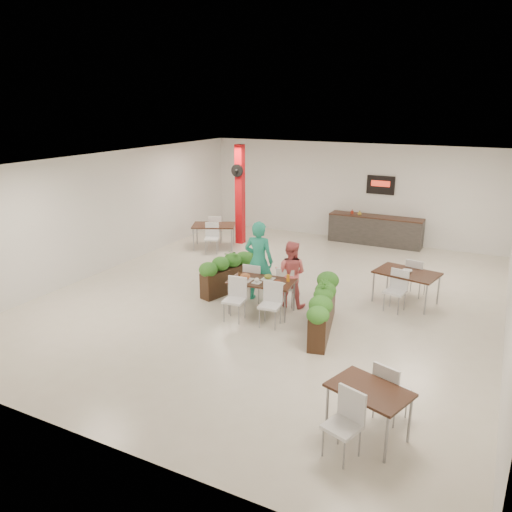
{
  "coord_description": "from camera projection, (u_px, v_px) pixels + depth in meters",
  "views": [
    {
      "loc": [
        4.65,
        -10.18,
        4.47
      ],
      "look_at": [
        -0.26,
        -0.47,
        1.1
      ],
      "focal_mm": 35.0,
      "sensor_mm": 36.0,
      "label": 1
    }
  ],
  "objects": [
    {
      "name": "planter_left",
      "position": [
        233.0,
        270.0,
        12.24
      ],
      "size": [
        0.84,
        1.92,
        1.04
      ],
      "rotation": [
        0.0,
        0.0,
        1.29
      ],
      "color": "black",
      "rests_on": "ground"
    },
    {
      "name": "side_table_c",
      "position": [
        369.0,
        398.0,
        6.8
      ],
      "size": [
        1.24,
        1.67,
        0.92
      ],
      "rotation": [
        0.0,
        0.0,
        -0.33
      ],
      "color": "black",
      "rests_on": "ground"
    },
    {
      "name": "diner_woman",
      "position": [
        290.0,
        274.0,
        11.23
      ],
      "size": [
        0.8,
        0.66,
        1.53
      ],
      "primitive_type": "imported",
      "rotation": [
        0.0,
        0.0,
        3.25
      ],
      "color": "#EB686A",
      "rests_on": "ground"
    },
    {
      "name": "ground",
      "position": [
        275.0,
        296.0,
        12.01
      ],
      "size": [
        12.0,
        12.0,
        0.0
      ],
      "primitive_type": "plane",
      "color": "beige",
      "rests_on": "ground"
    },
    {
      "name": "diner_man",
      "position": [
        259.0,
        261.0,
        11.52
      ],
      "size": [
        0.74,
        0.53,
        1.9
      ],
      "primitive_type": "imported",
      "rotation": [
        0.0,
        0.0,
        3.25
      ],
      "color": "teal",
      "rests_on": "ground"
    },
    {
      "name": "side_table_a",
      "position": [
        214.0,
        228.0,
        15.82
      ],
      "size": [
        1.57,
        1.65,
        0.92
      ],
      "rotation": [
        0.0,
        0.0,
        0.44
      ],
      "color": "black",
      "rests_on": "ground"
    },
    {
      "name": "room_shell",
      "position": [
        276.0,
        214.0,
        11.41
      ],
      "size": [
        10.1,
        12.1,
        3.22
      ],
      "color": "white",
      "rests_on": "ground"
    },
    {
      "name": "main_table",
      "position": [
        261.0,
        285.0,
        10.89
      ],
      "size": [
        1.48,
        1.74,
        0.92
      ],
      "rotation": [
        0.0,
        0.0,
        0.11
      ],
      "color": "black",
      "rests_on": "ground"
    },
    {
      "name": "side_table_b",
      "position": [
        407.0,
        277.0,
        11.41
      ],
      "size": [
        1.52,
        1.67,
        0.92
      ],
      "rotation": [
        0.0,
        0.0,
        -0.21
      ],
      "color": "black",
      "rests_on": "ground"
    },
    {
      "name": "planter_right",
      "position": [
        323.0,
        308.0,
        10.01
      ],
      "size": [
        0.78,
        2.07,
        1.11
      ],
      "rotation": [
        0.0,
        0.0,
        1.8
      ],
      "color": "black",
      "rests_on": "ground"
    },
    {
      "name": "red_column",
      "position": [
        240.0,
        194.0,
        16.05
      ],
      "size": [
        0.4,
        0.41,
        3.2
      ],
      "color": "red",
      "rests_on": "ground"
    },
    {
      "name": "service_counter",
      "position": [
        375.0,
        229.0,
        16.25
      ],
      "size": [
        3.0,
        0.64,
        2.2
      ],
      "color": "#2B2926",
      "rests_on": "ground"
    }
  ]
}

